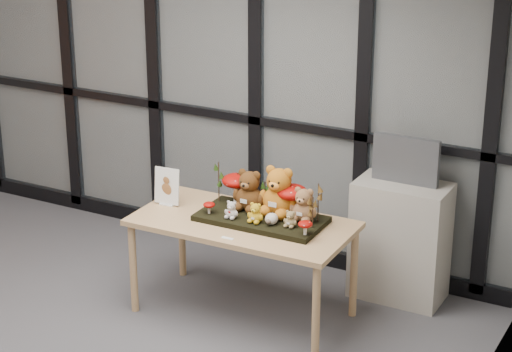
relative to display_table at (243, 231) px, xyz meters
The scene contains 23 objects.
glass_partition 1.53m from the display_table, 132.34° to the left, with size 4.90×0.06×2.78m.
display_table is the anchor object (origin of this frame).
diorama_tray 0.15m from the display_table, 27.66° to the left, with size 0.82×0.41×0.04m, color black.
bear_pooh_yellow 0.37m from the display_table, 37.59° to the left, with size 0.27×0.25×0.36m, color #BB6A17, non-canonical shape.
bear_brown_medium 0.29m from the display_table, 98.63° to the left, with size 0.23×0.21×0.30m, color #4F2D12, non-canonical shape.
bear_tan_back 0.46m from the display_table, 17.91° to the left, with size 0.19×0.17×0.25m, color #8D603B, non-canonical shape.
bear_small_yellow 0.22m from the display_table, 21.56° to the right, with size 0.11×0.10×0.15m, color gold, non-canonical shape.
bear_white_bow 0.18m from the display_table, 128.33° to the right, with size 0.10×0.09×0.13m, color beige, non-canonical shape.
bear_beige_small 0.39m from the display_table, ahead, with size 0.09×0.08×0.12m, color #977F50, non-canonical shape.
plush_cream_hedgehog 0.27m from the display_table, ahead, with size 0.06×0.06×0.08m, color beige, non-canonical shape.
mushroom_back_left 0.33m from the display_table, 128.53° to the left, with size 0.20×0.20×0.22m, color #900904, non-canonical shape.
mushroom_back_right 0.39m from the display_table, 31.53° to the left, with size 0.21×0.21×0.23m, color #900904, non-canonical shape.
mushroom_front_left 0.27m from the display_table, 163.31° to the right, with size 0.08×0.08×0.09m, color #900904, non-canonical shape.
mushroom_front_right 0.51m from the display_table, ahead, with size 0.09×0.09×0.10m, color #900904, non-canonical shape.
sprig_green_far_left 0.40m from the display_table, 150.13° to the left, with size 0.05×0.05×0.28m, color #15390D, non-canonical shape.
sprig_green_mid_left 0.33m from the display_table, 126.73° to the left, with size 0.05×0.05×0.21m, color #15390D, non-canonical shape.
sprig_dry_far_right 0.54m from the display_table, 18.10° to the left, with size 0.05×0.05×0.26m, color brown, non-canonical shape.
sprig_dry_mid_right 0.52m from the display_table, ahead, with size 0.05×0.05×0.21m, color brown, non-canonical shape.
sprig_green_centre 0.29m from the display_table, 77.35° to the left, with size 0.05×0.05×0.18m, color #15390D, non-canonical shape.
sign_holder 0.62m from the display_table, behind, with size 0.18×0.07×0.26m.
label_card 0.30m from the display_table, 80.03° to the right, with size 0.08×0.03×0.00m, color white.
cabinet 1.12m from the display_table, 41.50° to the left, with size 0.63×0.37×0.84m, color #9E988D.
monitor 1.19m from the display_table, 42.21° to the left, with size 0.46×0.05×0.32m.
Camera 1 is at (3.60, -3.33, 3.03)m, focal length 65.00 mm.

